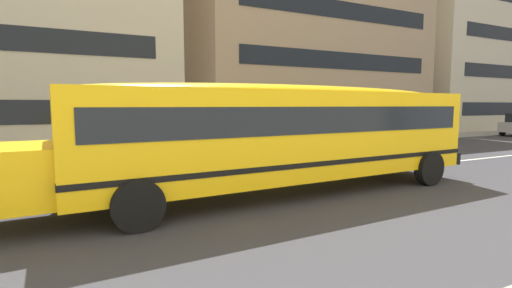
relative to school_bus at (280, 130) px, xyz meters
The scene contains 6 objects.
ground_plane 2.45m from the school_bus, 54.65° to the left, with size 400.00×400.00×0.00m, color #38383D.
sidewalk_far 10.18m from the school_bus, 83.93° to the left, with size 120.00×3.00×0.01m, color gray.
lane_centreline 2.45m from the school_bus, 54.65° to the left, with size 110.00×0.16×0.01m, color silver.
school_bus is the anchor object (origin of this frame).
apartment_block_far_centre 21.24m from the school_bus, 56.02° to the left, with size 17.67×11.30×13.30m.
apartment_block_far_right 38.29m from the school_bus, 28.76° to the left, with size 20.80×13.05×19.70m.
Camera 1 is at (-5.81, -9.49, 2.24)m, focal length 26.17 mm.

